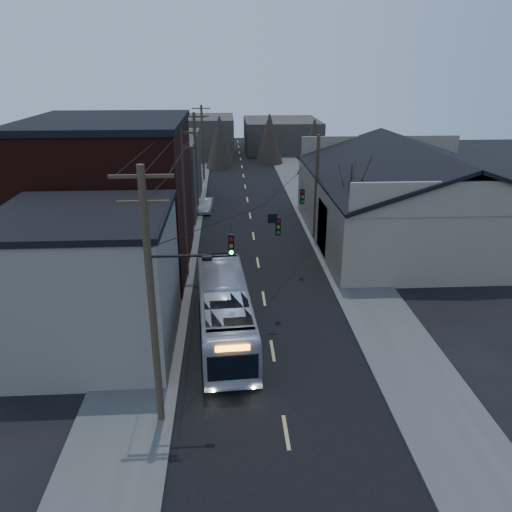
# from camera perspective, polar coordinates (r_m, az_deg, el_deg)

# --- Properties ---
(ground) EXTENTS (160.00, 160.00, 0.00)m
(ground) POSITION_cam_1_polar(r_m,az_deg,el_deg) (19.50, 4.19, -23.30)
(ground) COLOR black
(ground) RESTS_ON ground
(road_surface) EXTENTS (9.00, 110.00, 0.02)m
(road_surface) POSITION_cam_1_polar(r_m,az_deg,el_deg) (45.88, -0.56, 3.92)
(road_surface) COLOR black
(road_surface) RESTS_ON ground
(sidewalk_left) EXTENTS (4.00, 110.00, 0.12)m
(sidewalk_left) POSITION_cam_1_polar(r_m,az_deg,el_deg) (46.03, -8.69, 3.79)
(sidewalk_left) COLOR #474744
(sidewalk_left) RESTS_ON ground
(sidewalk_right) EXTENTS (4.00, 110.00, 0.12)m
(sidewalk_right) POSITION_cam_1_polar(r_m,az_deg,el_deg) (46.62, 7.46, 4.09)
(sidewalk_right) COLOR #474744
(sidewalk_right) RESTS_ON ground
(building_clapboard) EXTENTS (8.00, 8.00, 7.00)m
(building_clapboard) POSITION_cam_1_polar(r_m,az_deg,el_deg) (25.85, -18.53, -3.08)
(building_clapboard) COLOR #6C675A
(building_clapboard) RESTS_ON ground
(building_brick) EXTENTS (10.00, 12.00, 10.00)m
(building_brick) POSITION_cam_1_polar(r_m,az_deg,el_deg) (35.73, -16.10, 6.37)
(building_brick) COLOR black
(building_brick) RESTS_ON ground
(building_left_far) EXTENTS (9.00, 14.00, 7.00)m
(building_left_far) POSITION_cam_1_polar(r_m,az_deg,el_deg) (51.32, -11.72, 9.37)
(building_left_far) COLOR #332E29
(building_left_far) RESTS_ON ground
(warehouse) EXTENTS (16.16, 20.60, 7.73)m
(warehouse) POSITION_cam_1_polar(r_m,az_deg,el_deg) (43.02, 17.42, 5.48)
(warehouse) COLOR gray
(warehouse) RESTS_ON ground
(building_far_left) EXTENTS (10.00, 12.00, 6.00)m
(building_far_left) POSITION_cam_1_polar(r_m,az_deg,el_deg) (79.57, -6.30, 13.40)
(building_far_left) COLOR #332E29
(building_far_left) RESTS_ON ground
(building_far_right) EXTENTS (12.00, 14.00, 5.00)m
(building_far_right) POSITION_cam_1_polar(r_m,az_deg,el_deg) (84.99, 2.91, 13.65)
(building_far_right) COLOR #332E29
(building_far_right) RESTS_ON ground
(bare_tree) EXTENTS (0.40, 0.40, 7.20)m
(bare_tree) POSITION_cam_1_polar(r_m,az_deg,el_deg) (36.26, 10.56, 4.76)
(bare_tree) COLOR black
(bare_tree) RESTS_ON ground
(utility_lines) EXTENTS (11.24, 45.28, 10.50)m
(utility_lines) POSITION_cam_1_polar(r_m,az_deg,el_deg) (38.90, -4.79, 8.22)
(utility_lines) COLOR #382B1E
(utility_lines) RESTS_ON ground
(bus) EXTENTS (3.26, 10.99, 3.02)m
(bus) POSITION_cam_1_polar(r_m,az_deg,el_deg) (26.35, -3.61, -6.27)
(bus) COLOR silver
(bus) RESTS_ON ground
(parked_car) EXTENTS (1.57, 3.83, 1.23)m
(parked_car) POSITION_cam_1_polar(r_m,az_deg,el_deg) (49.35, -5.80, 5.79)
(parked_car) COLOR #9C9EA3
(parked_car) RESTS_ON ground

